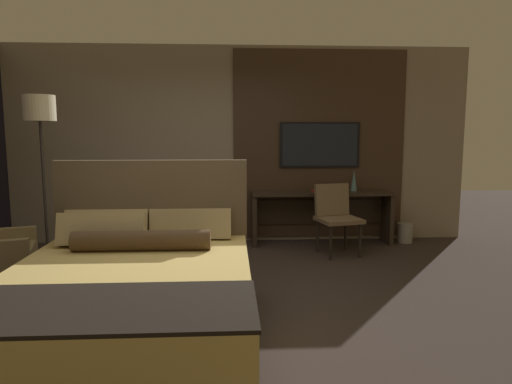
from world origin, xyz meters
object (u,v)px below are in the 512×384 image
at_px(waste_bin, 405,233).
at_px(tv, 320,145).
at_px(desk_chair, 336,212).
at_px(book, 320,191).
at_px(bed, 131,297).
at_px(floor_lamp, 40,123).
at_px(desk, 321,208).
at_px(vase_tall, 354,180).

bearing_deg(waste_bin, tv, 169.98).
distance_m(desk_chair, book, 0.61).
relative_size(bed, desk_chair, 2.48).
bearing_deg(desk_chair, book, 85.77).
bearing_deg(book, floor_lamp, -160.37).
bearing_deg(desk, bed, -123.85).
bearing_deg(desk, waste_bin, -1.93).
bearing_deg(tv, book, -93.96).
xyz_separation_m(bed, desk, (2.04, 3.04, 0.15)).
xyz_separation_m(bed, waste_bin, (3.27, 3.00, -0.22)).
distance_m(tv, book, 0.67).
relative_size(floor_lamp, book, 7.87).
height_order(bed, floor_lamp, floor_lamp).
xyz_separation_m(desk_chair, vase_tall, (0.41, 0.64, 0.35)).
xyz_separation_m(bed, desk_chair, (2.12, 2.47, 0.19)).
xyz_separation_m(bed, tv, (2.04, 3.22, 1.05)).
height_order(desk_chair, waste_bin, desk_chair).
distance_m(desk, desk_chair, 0.58).
bearing_deg(bed, desk, 56.15).
bearing_deg(desk_chair, tv, 82.71).
bearing_deg(desk, floor_lamp, -160.43).
bearing_deg(book, tv, 86.04).
distance_m(desk, vase_tall, 0.62).
distance_m(desk, floor_lamp, 3.76).
relative_size(floor_lamp, vase_tall, 6.58).
relative_size(desk_chair, waste_bin, 3.25).
bearing_deg(book, vase_tall, 7.60).
bearing_deg(waste_bin, bed, -137.40).
height_order(floor_lamp, waste_bin, floor_lamp).
height_order(tv, vase_tall, tv).
bearing_deg(vase_tall, book, -172.40).
bearing_deg(waste_bin, floor_lamp, -165.86).
xyz_separation_m(desk_chair, book, (-0.09, 0.57, 0.21)).
relative_size(tv, book, 4.58).
relative_size(tv, floor_lamp, 0.58).
xyz_separation_m(desk, floor_lamp, (-3.37, -1.20, 1.17)).
bearing_deg(waste_bin, vase_tall, 171.75).
height_order(desk_chair, book, desk_chair).
bearing_deg(desk, vase_tall, 7.71).
bearing_deg(floor_lamp, vase_tall, 18.15).
height_order(floor_lamp, vase_tall, floor_lamp).
bearing_deg(tv, waste_bin, -10.02).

